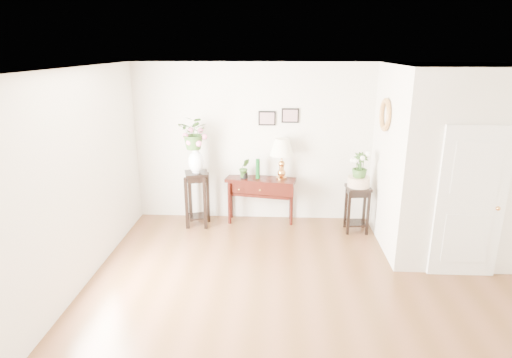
# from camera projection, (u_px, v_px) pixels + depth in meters

# --- Properties ---
(floor) EXTENTS (6.00, 5.50, 0.02)m
(floor) POSITION_uv_depth(u_px,v_px,m) (313.00, 301.00, 5.33)
(floor) COLOR brown
(floor) RESTS_ON ground
(ceiling) EXTENTS (6.00, 5.50, 0.02)m
(ceiling) POSITION_uv_depth(u_px,v_px,m) (323.00, 70.00, 4.50)
(ceiling) COLOR white
(ceiling) RESTS_ON ground
(wall_back) EXTENTS (6.00, 0.02, 2.80)m
(wall_back) POSITION_uv_depth(u_px,v_px,m) (304.00, 144.00, 7.54)
(wall_back) COLOR beige
(wall_back) RESTS_ON ground
(wall_left) EXTENTS (0.02, 5.50, 2.80)m
(wall_left) POSITION_uv_depth(u_px,v_px,m) (63.00, 191.00, 5.05)
(wall_left) COLOR beige
(wall_left) RESTS_ON ground
(partition) EXTENTS (1.80, 1.95, 2.80)m
(partition) POSITION_uv_depth(u_px,v_px,m) (446.00, 159.00, 6.51)
(partition) COLOR beige
(partition) RESTS_ON floor
(door) EXTENTS (0.90, 0.05, 2.10)m
(door) POSITION_uv_depth(u_px,v_px,m) (470.00, 204.00, 5.66)
(door) COLOR silver
(door) RESTS_ON floor
(art_print_left) EXTENTS (0.30, 0.02, 0.25)m
(art_print_left) POSITION_uv_depth(u_px,v_px,m) (267.00, 118.00, 7.41)
(art_print_left) COLOR black
(art_print_left) RESTS_ON wall_back
(art_print_right) EXTENTS (0.30, 0.02, 0.25)m
(art_print_right) POSITION_uv_depth(u_px,v_px,m) (290.00, 116.00, 7.38)
(art_print_right) COLOR black
(art_print_right) RESTS_ON wall_back
(wall_ornament) EXTENTS (0.07, 0.51, 0.51)m
(wall_ornament) POSITION_uv_depth(u_px,v_px,m) (385.00, 115.00, 6.48)
(wall_ornament) COLOR #DCA04E
(wall_ornament) RESTS_ON partition
(console_table) EXTENTS (1.27, 0.62, 0.81)m
(console_table) POSITION_uv_depth(u_px,v_px,m) (261.00, 200.00, 7.67)
(console_table) COLOR black
(console_table) RESTS_ON floor
(table_lamp) EXTENTS (0.52, 0.52, 0.73)m
(table_lamp) POSITION_uv_depth(u_px,v_px,m) (282.00, 159.00, 7.43)
(table_lamp) COLOR #C1823D
(table_lamp) RESTS_ON console_table
(green_vase) EXTENTS (0.08, 0.08, 0.35)m
(green_vase) POSITION_uv_depth(u_px,v_px,m) (258.00, 169.00, 7.51)
(green_vase) COLOR #0D4216
(green_vase) RESTS_ON console_table
(potted_plant) EXTENTS (0.23, 0.20, 0.34)m
(potted_plant) POSITION_uv_depth(u_px,v_px,m) (244.00, 169.00, 7.52)
(potted_plant) COLOR #2D531E
(potted_plant) RESTS_ON console_table
(plant_stand_a) EXTENTS (0.47, 0.47, 0.98)m
(plant_stand_a) POSITION_uv_depth(u_px,v_px,m) (197.00, 199.00, 7.48)
(plant_stand_a) COLOR black
(plant_stand_a) RESTS_ON floor
(porcelain_vase) EXTENTS (0.34, 0.34, 0.45)m
(porcelain_vase) POSITION_uv_depth(u_px,v_px,m) (196.00, 160.00, 7.27)
(porcelain_vase) COLOR white
(porcelain_vase) RESTS_ON plant_stand_a
(lily_arrangement) EXTENTS (0.62, 0.58, 0.57)m
(lily_arrangement) POSITION_uv_depth(u_px,v_px,m) (195.00, 133.00, 7.13)
(lily_arrangement) COLOR #2D531E
(lily_arrangement) RESTS_ON porcelain_vase
(plant_stand_b) EXTENTS (0.41, 0.41, 0.80)m
(plant_stand_b) POSITION_uv_depth(u_px,v_px,m) (357.00, 209.00, 7.27)
(plant_stand_b) COLOR black
(plant_stand_b) RESTS_ON floor
(ceramic_bowl) EXTENTS (0.46, 0.46, 0.16)m
(ceramic_bowl) POSITION_uv_depth(u_px,v_px,m) (359.00, 182.00, 7.12)
(ceramic_bowl) COLOR beige
(ceramic_bowl) RESTS_ON plant_stand_b
(narcissus) EXTENTS (0.27, 0.27, 0.45)m
(narcissus) POSITION_uv_depth(u_px,v_px,m) (360.00, 166.00, 7.04)
(narcissus) COLOR #2D531E
(narcissus) RESTS_ON ceramic_bowl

